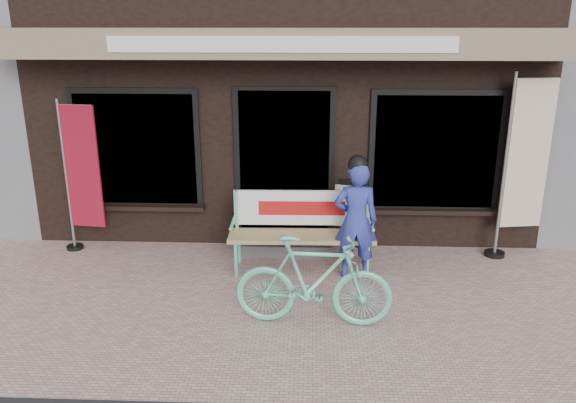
{
  "coord_description": "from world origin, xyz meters",
  "views": [
    {
      "loc": [
        0.37,
        -5.36,
        2.99
      ],
      "look_at": [
        0.11,
        0.7,
        1.05
      ],
      "focal_mm": 35.0,
      "sensor_mm": 36.0,
      "label": 1
    }
  ],
  "objects_px": {
    "nobori_red": "(80,175)",
    "person": "(356,218)",
    "menu_stand": "(350,212)",
    "nobori_cream": "(523,165)",
    "bench": "(302,224)",
    "bicycle": "(314,281)"
  },
  "relations": [
    {
      "from": "nobori_red",
      "to": "person",
      "type": "bearing_deg",
      "value": -3.33
    },
    {
      "from": "bicycle",
      "to": "menu_stand",
      "type": "xyz_separation_m",
      "value": [
        0.5,
        2.16,
        0.01
      ]
    },
    {
      "from": "nobori_red",
      "to": "nobori_cream",
      "type": "height_order",
      "value": "nobori_cream"
    },
    {
      "from": "bench",
      "to": "nobori_cream",
      "type": "distance_m",
      "value": 2.95
    },
    {
      "from": "person",
      "to": "menu_stand",
      "type": "distance_m",
      "value": 1.01
    },
    {
      "from": "bench",
      "to": "nobori_red",
      "type": "bearing_deg",
      "value": 170.25
    },
    {
      "from": "menu_stand",
      "to": "nobori_red",
      "type": "bearing_deg",
      "value": -156.75
    },
    {
      "from": "menu_stand",
      "to": "bicycle",
      "type": "bearing_deg",
      "value": -84.57
    },
    {
      "from": "bicycle",
      "to": "nobori_cream",
      "type": "bearing_deg",
      "value": -51.0
    },
    {
      "from": "nobori_cream",
      "to": "menu_stand",
      "type": "height_order",
      "value": "nobori_cream"
    },
    {
      "from": "person",
      "to": "nobori_cream",
      "type": "bearing_deg",
      "value": 18.65
    },
    {
      "from": "bench",
      "to": "nobori_cream",
      "type": "relative_size",
      "value": 0.75
    },
    {
      "from": "person",
      "to": "nobori_cream",
      "type": "distance_m",
      "value": 2.35
    },
    {
      "from": "person",
      "to": "bicycle",
      "type": "height_order",
      "value": "person"
    },
    {
      "from": "bicycle",
      "to": "nobori_cream",
      "type": "xyz_separation_m",
      "value": [
        2.67,
        1.93,
        0.76
      ]
    },
    {
      "from": "bench",
      "to": "person",
      "type": "xyz_separation_m",
      "value": [
        0.65,
        -0.25,
        0.18
      ]
    },
    {
      "from": "nobori_red",
      "to": "bench",
      "type": "bearing_deg",
      "value": -1.03
    },
    {
      "from": "nobori_red",
      "to": "nobori_cream",
      "type": "distance_m",
      "value": 5.77
    },
    {
      "from": "person",
      "to": "menu_stand",
      "type": "relative_size",
      "value": 1.58
    },
    {
      "from": "bench",
      "to": "nobori_red",
      "type": "distance_m",
      "value": 3.01
    },
    {
      "from": "bench",
      "to": "person",
      "type": "bearing_deg",
      "value": -21.93
    },
    {
      "from": "nobori_cream",
      "to": "menu_stand",
      "type": "distance_m",
      "value": 2.31
    }
  ]
}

